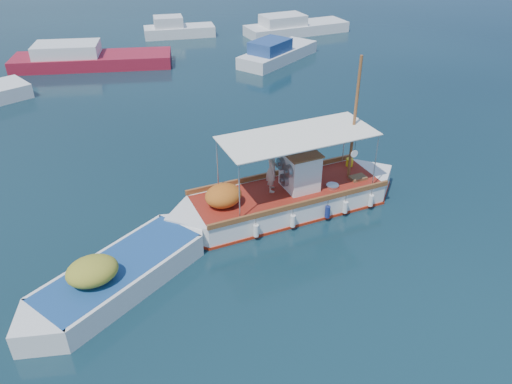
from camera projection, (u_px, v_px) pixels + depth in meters
ground at (282, 222)px, 17.94m from camera, size 160.00×160.00×0.00m
fishing_caique at (286, 198)px, 18.41m from camera, size 9.28×3.13×5.68m
dinghy at (119, 277)px, 14.90m from camera, size 6.48×3.92×1.73m
bg_boat_n at (88, 59)px, 33.26m from camera, size 10.62×6.35×1.80m
bg_boat_ne at (277, 54)px, 34.33m from camera, size 7.05×4.86×1.80m
bg_boat_e at (294, 28)px, 40.73m from camera, size 8.67×3.27×1.80m
bg_boat_far_n at (177, 30)px, 40.03m from camera, size 5.88×3.40×1.80m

